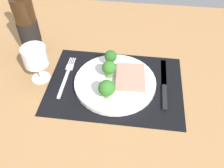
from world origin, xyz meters
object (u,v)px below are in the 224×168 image
plate (115,82)px  wine_glass (35,59)px  wine_bottle (28,26)px  fork (66,76)px  steak (130,77)px  knife (164,87)px

plate → wine_glass: size_ratio=2.09×
wine_bottle → fork: bearing=-36.6°
steak → knife: 11.30cm
knife → wine_bottle: size_ratio=0.72×
plate → knife: 15.79cm
plate → steak: 5.25cm
wine_glass → knife: bearing=1.2°
steak → fork: size_ratio=0.57×
fork → knife: knife is taller
plate → wine_bottle: 35.32cm
steak → wine_bottle: (-36.13, 11.13, 8.56)cm
wine_bottle → wine_glass: 14.60cm
knife → wine_glass: (-40.68, -0.85, 8.04)cm
wine_bottle → steak: bearing=-17.1°
wine_glass → plate: bearing=0.7°
steak → wine_glass: wine_glass is taller
fork → wine_bottle: 21.48cm
plate → fork: bearing=175.1°
steak → wine_bottle: size_ratio=0.34×
steak → wine_glass: bearing=-176.8°
plate → knife: (15.78, 0.53, -0.50)cm
fork → wine_bottle: (-14.84, 11.03, 10.93)cm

